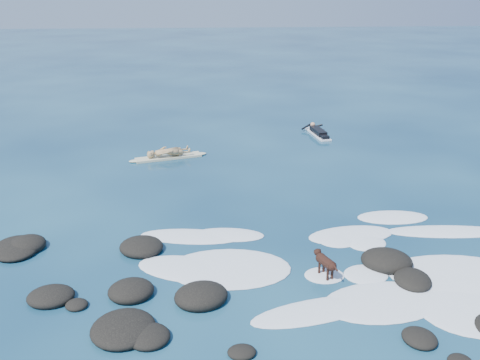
{
  "coord_description": "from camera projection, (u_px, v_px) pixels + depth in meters",
  "views": [
    {
      "loc": [
        -1.3,
        -13.68,
        7.55
      ],
      "look_at": [
        0.05,
        4.0,
        0.9
      ],
      "focal_mm": 40.0,
      "sensor_mm": 36.0,
      "label": 1
    }
  ],
  "objects": [
    {
      "name": "ground",
      "position": [
        249.0,
        257.0,
        15.51
      ],
      "size": [
        160.0,
        160.0,
        0.0
      ],
      "primitive_type": "plane",
      "color": "#0A2642",
      "rests_on": "ground"
    },
    {
      "name": "reef_rocks",
      "position": [
        191.0,
        281.0,
        14.05
      ],
      "size": [
        14.63,
        7.2,
        0.62
      ],
      "color": "black",
      "rests_on": "ground"
    },
    {
      "name": "breaking_foam",
      "position": [
        355.0,
        267.0,
        14.94
      ],
      "size": [
        11.86,
        7.2,
        0.12
      ],
      "color": "white",
      "rests_on": "ground"
    },
    {
      "name": "standing_surfer_rig",
      "position": [
        168.0,
        141.0,
        23.82
      ],
      "size": [
        3.51,
        1.4,
        2.03
      ],
      "rotation": [
        0.0,
        0.0,
        0.28
      ],
      "color": "beige",
      "rests_on": "ground"
    },
    {
      "name": "paddling_surfer_rig",
      "position": [
        318.0,
        132.0,
        27.66
      ],
      "size": [
        1.2,
        2.72,
        0.47
      ],
      "rotation": [
        0.0,
        0.0,
        1.71
      ],
      "color": "white",
      "rests_on": "ground"
    },
    {
      "name": "dog",
      "position": [
        325.0,
        261.0,
        14.33
      ],
      "size": [
        0.55,
        1.06,
        0.71
      ],
      "rotation": [
        0.0,
        0.0,
        1.96
      ],
      "color": "black",
      "rests_on": "ground"
    }
  ]
}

